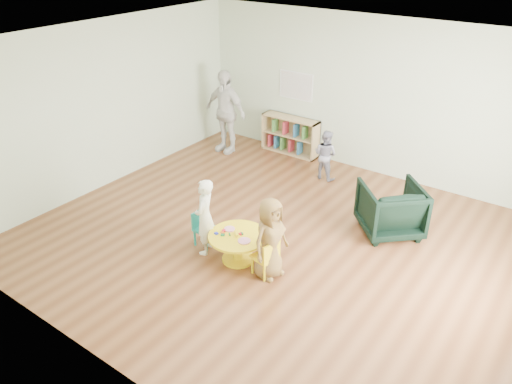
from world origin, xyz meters
TOP-DOWN VIEW (x-y plane):
  - room at (0.01, 0.00)m, footprint 7.10×7.00m
  - activity_table at (-0.19, -0.72)m, footprint 0.81×0.81m
  - kid_chair_left at (-0.83, -0.69)m, footprint 0.30×0.30m
  - kid_chair_right at (0.32, -0.77)m, footprint 0.34×0.34m
  - bookshelf at (-1.61, 2.86)m, footprint 1.20×0.30m
  - alphabet_poster at (-1.60, 2.98)m, footprint 0.74×0.01m
  - armchair at (1.20, 1.17)m, footprint 1.19×1.19m
  - child_left at (-0.69, -0.81)m, footprint 0.40×0.48m
  - child_right at (0.34, -0.73)m, footprint 0.44×0.60m
  - toddler at (-0.47, 2.22)m, footprint 0.47×0.38m
  - adult_caretaker at (-2.72, 2.17)m, footprint 0.99×0.46m

SIDE VIEW (x-z plane):
  - activity_table at x=-0.19m, z-range 0.06..0.50m
  - kid_chair_left at x=-0.83m, z-range 0.02..0.55m
  - kid_chair_right at x=0.32m, z-range 0.02..0.56m
  - bookshelf at x=-1.61m, z-range -0.01..0.74m
  - armchair at x=1.20m, z-range 0.00..0.78m
  - toddler at x=-0.47m, z-range 0.00..0.92m
  - child_left at x=-0.69m, z-range 0.00..1.12m
  - child_right at x=0.34m, z-range 0.00..1.12m
  - adult_caretaker at x=-2.72m, z-range 0.00..1.66m
  - alphabet_poster at x=-1.60m, z-range 1.08..1.62m
  - room at x=0.01m, z-range 0.49..3.29m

